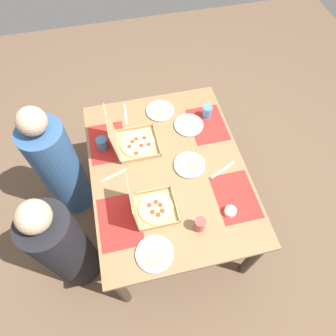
{
  "coord_description": "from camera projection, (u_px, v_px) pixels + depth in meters",
  "views": [
    {
      "loc": [
        -1.05,
        0.24,
        2.46
      ],
      "look_at": [
        0.0,
        0.0,
        0.72
      ],
      "focal_mm": 31.61,
      "sensor_mm": 36.0,
      "label": 1
    }
  ],
  "objects": [
    {
      "name": "ground_plane",
      "position": [
        168.0,
        210.0,
        2.66
      ],
      "size": [
        6.0,
        6.0,
        0.0
      ],
      "primitive_type": "plane",
      "color": "brown"
    },
    {
      "name": "dining_table",
      "position": [
        168.0,
        175.0,
        2.13
      ],
      "size": [
        1.4,
        1.06,
        0.72
      ],
      "color": "#3F3328",
      "rests_on": "ground_plane"
    },
    {
      "name": "placemat_near_left",
      "position": [
        236.0,
        197.0,
        1.93
      ],
      "size": [
        0.36,
        0.26,
        0.0
      ],
      "primitive_type": "cube",
      "color": "red",
      "rests_on": "dining_table"
    },
    {
      "name": "placemat_near_right",
      "position": [
        207.0,
        124.0,
        2.25
      ],
      "size": [
        0.36,
        0.26,
        0.0
      ],
      "primitive_type": "cube",
      "color": "red",
      "rests_on": "dining_table"
    },
    {
      "name": "placemat_far_left",
      "position": [
        120.0,
        221.0,
        1.84
      ],
      "size": [
        0.36,
        0.26,
        0.0
      ],
      "primitive_type": "cube",
      "color": "red",
      "rests_on": "dining_table"
    },
    {
      "name": "placemat_far_right",
      "position": [
        108.0,
        142.0,
        2.16
      ],
      "size": [
        0.36,
        0.26,
        0.0
      ],
      "primitive_type": "cube",
      "color": "red",
      "rests_on": "dining_table"
    },
    {
      "name": "pizza_box_corner_left",
      "position": [
        151.0,
        207.0,
        1.84
      ],
      "size": [
        0.26,
        0.27,
        0.29
      ],
      "color": "tan",
      "rests_on": "dining_table"
    },
    {
      "name": "pizza_box_edge_far",
      "position": [
        132.0,
        141.0,
        2.11
      ],
      "size": [
        0.29,
        0.32,
        0.32
      ],
      "color": "tan",
      "rests_on": "dining_table"
    },
    {
      "name": "plate_far_left",
      "position": [
        155.0,
        254.0,
        1.72
      ],
      "size": [
        0.22,
        0.22,
        0.03
      ],
      "color": "white",
      "rests_on": "dining_table"
    },
    {
      "name": "plate_far_right",
      "position": [
        190.0,
        165.0,
        2.05
      ],
      "size": [
        0.22,
        0.22,
        0.03
      ],
      "color": "white",
      "rests_on": "dining_table"
    },
    {
      "name": "plate_near_right",
      "position": [
        160.0,
        111.0,
        2.31
      ],
      "size": [
        0.22,
        0.22,
        0.03
      ],
      "color": "white",
      "rests_on": "dining_table"
    },
    {
      "name": "plate_middle",
      "position": [
        189.0,
        125.0,
        2.24
      ],
      "size": [
        0.22,
        0.22,
        0.02
      ],
      "color": "white",
      "rests_on": "dining_table"
    },
    {
      "name": "cup_spare",
      "position": [
        200.0,
        224.0,
        1.78
      ],
      "size": [
        0.07,
        0.07,
        0.1
      ],
      "primitive_type": "cylinder",
      "color": "#BF4742",
      "rests_on": "dining_table"
    },
    {
      "name": "cup_clear_left",
      "position": [
        102.0,
        143.0,
        2.1
      ],
      "size": [
        0.08,
        0.08,
        0.09
      ],
      "primitive_type": "cylinder",
      "color": "teal",
      "rests_on": "dining_table"
    },
    {
      "name": "cup_clear_right",
      "position": [
        207.0,
        112.0,
        2.25
      ],
      "size": [
        0.07,
        0.07,
        0.1
      ],
      "primitive_type": "cylinder",
      "color": "teal",
      "rests_on": "dining_table"
    },
    {
      "name": "condiment_bowl",
      "position": [
        230.0,
        212.0,
        1.85
      ],
      "size": [
        0.07,
        0.07,
        0.04
      ],
      "primitive_type": "cylinder",
      "color": "white",
      "rests_on": "dining_table"
    },
    {
      "name": "knife_by_far_right",
      "position": [
        125.0,
        114.0,
        2.31
      ],
      "size": [
        0.21,
        0.03,
        0.0
      ],
      "primitive_type": "cube",
      "rotation": [
        0.0,
        0.0,
        6.2
      ],
      "color": "#B7B7BC",
      "rests_on": "dining_table"
    },
    {
      "name": "knife_by_far_left",
      "position": [
        223.0,
        170.0,
        2.04
      ],
      "size": [
        0.1,
        0.2,
        0.0
      ],
      "primitive_type": "cube",
      "rotation": [
        0.0,
        0.0,
        5.13
      ],
      "color": "#B7B7BC",
      "rests_on": "dining_table"
    },
    {
      "name": "fork_by_near_left",
      "position": [
        113.0,
        176.0,
        2.01
      ],
      "size": [
        0.07,
        0.19,
        0.0
      ],
      "primitive_type": "cube",
      "rotation": [
        0.0,
        0.0,
        5.02
      ],
      "color": "#B7B7BC",
      "rests_on": "dining_table"
    },
    {
      "name": "diner_left_seat",
      "position": [
        64.0,
        247.0,
        1.98
      ],
      "size": [
        0.32,
        0.32,
        1.12
      ],
      "color": "black",
      "rests_on": "ground_plane"
    },
    {
      "name": "diner_right_seat",
      "position": [
        59.0,
        168.0,
        2.29
      ],
      "size": [
        0.32,
        0.32,
        1.16
      ],
      "color": "#33598C",
      "rests_on": "ground_plane"
    }
  ]
}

